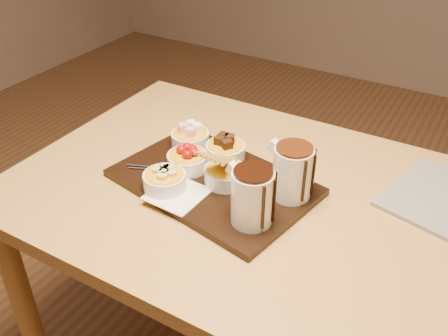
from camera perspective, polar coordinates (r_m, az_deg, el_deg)
The scene contains 11 objects.
dining_table at distance 1.24m, azimuth 4.26°, elevation -6.58°, with size 1.20×0.80×0.75m.
serving_board at distance 1.20m, azimuth -1.24°, elevation -1.63°, with size 0.46×0.30×0.02m, color black.
napkin at distance 1.14m, azimuth -5.37°, elevation -2.99°, with size 0.12×0.12×0.00m, color white.
bowl_marshmallows at distance 1.31m, azimuth -3.89°, elevation 3.30°, with size 0.10×0.10×0.04m, color silver.
bowl_cake at distance 1.26m, azimuth 0.16°, elevation 1.89°, with size 0.10×0.10×0.04m, color silver.
bowl_strawberries at distance 1.22m, azimuth -4.18°, elevation 0.77°, with size 0.10×0.10×0.04m, color silver.
bowl_biscotti at distance 1.17m, azimuth 0.16°, elevation -0.86°, with size 0.10×0.10×0.04m, color silver.
bowl_bananas at distance 1.16m, azimuth -6.79°, elevation -1.50°, with size 0.10×0.10×0.04m, color silver.
pitcher_dark_chocolate at distance 1.03m, azimuth 3.25°, elevation -3.41°, with size 0.09×0.09×0.12m, color silver.
pitcher_milk_chocolate at distance 1.11m, azimuth 7.83°, elevation -0.55°, with size 0.09×0.09×0.12m, color silver.
fondue_skewers at distance 1.22m, azimuth -5.31°, elevation -0.14°, with size 0.26×0.03×0.01m, color silver, non-canonical shape.
Camera 1 is at (0.40, -0.86, 1.45)m, focal length 40.00 mm.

